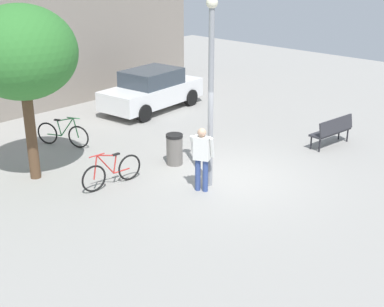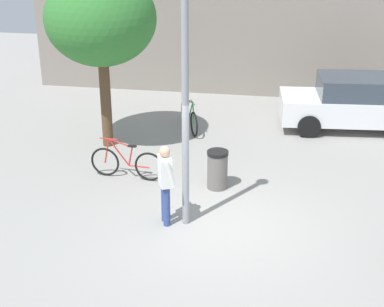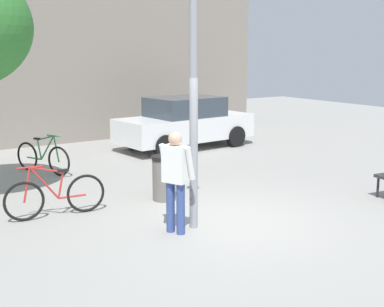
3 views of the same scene
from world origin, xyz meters
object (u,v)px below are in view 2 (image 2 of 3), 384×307
at_px(person_by_lamppost, 165,180).
at_px(plaza_tree, 101,19).
at_px(parked_car_white, 355,103).
at_px(trash_bin, 217,169).
at_px(lamppost, 185,93).
at_px(bicycle_green, 189,117).
at_px(bicycle_red, 127,163).

xyz_separation_m(person_by_lamppost, plaza_tree, (-2.44, 3.82, 2.39)).
bearing_deg(parked_car_white, trash_bin, -126.60).
distance_m(parked_car_white, trash_bin, 5.65).
bearing_deg(parked_car_white, person_by_lamppost, -123.52).
xyz_separation_m(person_by_lamppost, parked_car_white, (4.17, 6.29, -0.19)).
bearing_deg(trash_bin, parked_car_white, 53.40).
bearing_deg(person_by_lamppost, lamppost, 9.00).
xyz_separation_m(person_by_lamppost, trash_bin, (0.80, 1.76, -0.51)).
bearing_deg(lamppost, plaza_tree, 126.96).
bearing_deg(person_by_lamppost, bicycle_green, 95.27).
height_order(lamppost, trash_bin, lamppost).
distance_m(lamppost, person_by_lamppost, 1.81).
height_order(bicycle_red, trash_bin, bicycle_red).
distance_m(lamppost, parked_car_white, 7.54).
xyz_separation_m(lamppost, bicycle_green, (-0.89, 5.30, -2.34)).
bearing_deg(bicycle_green, lamppost, -80.51).
bearing_deg(person_by_lamppost, trash_bin, 65.51).
height_order(person_by_lamppost, bicycle_green, person_by_lamppost).
relative_size(lamppost, trash_bin, 5.30).
xyz_separation_m(person_by_lamppost, bicycle_red, (-1.36, 1.90, -0.58)).
bearing_deg(trash_bin, plaza_tree, 147.53).
bearing_deg(parked_car_white, lamppost, -121.22).
height_order(lamppost, person_by_lamppost, lamppost).
xyz_separation_m(plaza_tree, bicycle_green, (1.94, 1.53, -2.97)).
relative_size(lamppost, bicycle_green, 2.85).
distance_m(person_by_lamppost, bicycle_red, 2.41).
bearing_deg(lamppost, person_by_lamppost, -171.00).
height_order(bicycle_red, parked_car_white, parked_car_white).
distance_m(lamppost, plaza_tree, 4.75).
distance_m(plaza_tree, bicycle_green, 3.87).
xyz_separation_m(bicycle_red, trash_bin, (2.16, -0.14, 0.07)).
relative_size(bicycle_red, bicycle_green, 1.08).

